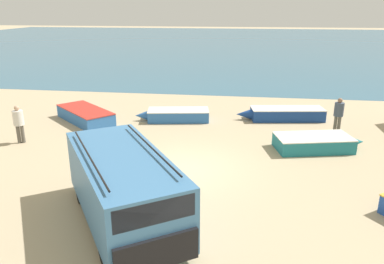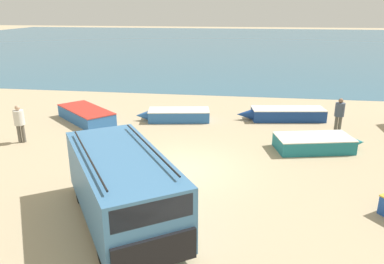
% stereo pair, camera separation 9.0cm
% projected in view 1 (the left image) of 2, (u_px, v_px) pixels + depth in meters
% --- Properties ---
extents(ground_plane, '(200.00, 200.00, 0.00)m').
position_uv_depth(ground_plane, '(184.00, 168.00, 14.03)').
color(ground_plane, tan).
extents(sea_water, '(120.00, 80.00, 0.01)m').
position_uv_depth(sea_water, '(234.00, 42.00, 62.81)').
color(sea_water, '#33607A').
rests_on(sea_water, ground_plane).
extents(parked_van, '(4.62, 5.52, 2.13)m').
position_uv_depth(parked_van, '(123.00, 185.00, 10.19)').
color(parked_van, teal).
rests_on(parked_van, ground_plane).
extents(fishing_rowboat_0, '(3.96, 1.82, 0.59)m').
position_uv_depth(fishing_rowboat_0, '(176.00, 115.00, 19.74)').
color(fishing_rowboat_0, '#2D66AD').
rests_on(fishing_rowboat_0, ground_plane).
extents(fishing_rowboat_1, '(4.12, 3.81, 0.66)m').
position_uv_depth(fishing_rowboat_1, '(84.00, 114.00, 19.72)').
color(fishing_rowboat_1, '#2D66AD').
rests_on(fishing_rowboat_1, ground_plane).
extents(fishing_rowboat_4, '(3.91, 2.19, 0.61)m').
position_uv_depth(fishing_rowboat_4, '(316.00, 143.00, 15.71)').
color(fishing_rowboat_4, '#1E757F').
rests_on(fishing_rowboat_4, ground_plane).
extents(fishing_rowboat_5, '(4.69, 1.81, 0.63)m').
position_uv_depth(fishing_rowboat_5, '(284.00, 114.00, 19.87)').
color(fishing_rowboat_5, navy).
rests_on(fishing_rowboat_5, ground_plane).
extents(fisherman_0, '(0.45, 0.45, 1.70)m').
position_uv_depth(fisherman_0, '(19.00, 121.00, 16.28)').
color(fisherman_0, '#5B564C').
rests_on(fisherman_0, ground_plane).
extents(fisherman_1, '(0.44, 0.44, 1.68)m').
position_uv_depth(fisherman_1, '(339.00, 112.00, 17.65)').
color(fisherman_1, '#5B564C').
rests_on(fisherman_1, ground_plane).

